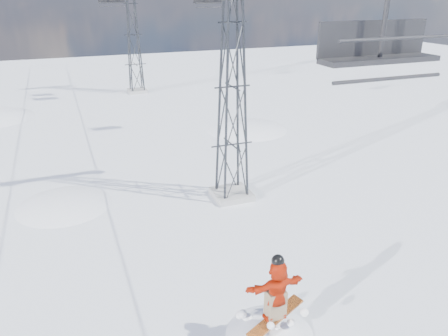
# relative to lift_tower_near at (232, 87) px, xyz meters

# --- Properties ---
(ground) EXTENTS (120.00, 120.00, 0.00)m
(ground) POSITION_rel_lift_tower_near_xyz_m (-0.80, -8.00, -5.47)
(ground) COLOR white
(ground) RESTS_ON ground
(snow_terrain) EXTENTS (39.00, 37.00, 22.00)m
(snow_terrain) POSITION_rel_lift_tower_near_xyz_m (-5.57, 13.24, -15.06)
(snow_terrain) COLOR white
(snow_terrain) RESTS_ON ground
(lift_tower_near) EXTENTS (5.20, 1.80, 11.43)m
(lift_tower_near) POSITION_rel_lift_tower_near_xyz_m (0.00, 0.00, 0.00)
(lift_tower_near) COLOR #999999
(lift_tower_near) RESTS_ON ground
(lift_tower_far) EXTENTS (5.20, 1.80, 11.43)m
(lift_tower_far) POSITION_rel_lift_tower_near_xyz_m (0.00, 25.00, 0.00)
(lift_tower_far) COLOR #999999
(lift_tower_far) RESTS_ON ground
(lift_chair_near) EXTENTS (2.15, 0.62, 2.67)m
(lift_chair_near) POSITION_rel_lift_tower_near_xyz_m (-2.20, -11.93, 3.24)
(lift_chair_near) COLOR black
(lift_chair_near) RESTS_ON ground
(lift_chair_far) EXTENTS (2.17, 0.62, 2.69)m
(lift_chair_far) POSITION_rel_lift_tower_near_xyz_m (-2.20, 21.08, 3.23)
(lift_chair_far) COLOR black
(lift_chair_far) RESTS_ON ground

